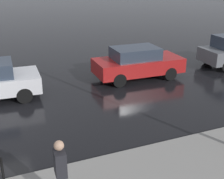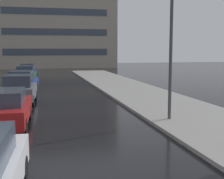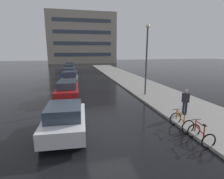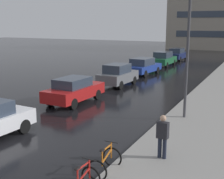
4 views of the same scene
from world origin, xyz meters
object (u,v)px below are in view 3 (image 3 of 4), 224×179
(car_white, at_px, (65,120))
(car_blue, at_px, (69,73))
(pedestrian, at_px, (185,101))
(streetlamp, at_px, (147,53))
(bicycle_second, at_px, (181,122))
(car_green, at_px, (70,68))
(car_red, at_px, (67,90))
(bicycle_nearest, at_px, (201,135))
(car_grey, at_px, (70,79))
(car_navy, at_px, (70,66))

(car_white, distance_m, car_blue, 18.57)
(pedestrian, bearing_deg, streetlamp, 94.72)
(bicycle_second, height_order, car_white, car_white)
(car_green, bearing_deg, car_red, -90.19)
(bicycle_nearest, distance_m, streetlamp, 9.14)
(car_red, bearing_deg, car_blue, 89.71)
(bicycle_nearest, relative_size, car_blue, 0.25)
(car_grey, bearing_deg, car_green, 90.63)
(streetlamp, bearing_deg, car_green, 109.96)
(car_blue, distance_m, pedestrian, 18.97)
(pedestrian, bearing_deg, car_red, 142.22)
(car_white, bearing_deg, car_blue, 89.86)
(car_white, xyz_separation_m, car_green, (0.05, 25.17, 0.02))
(bicycle_second, bearing_deg, pedestrian, 50.89)
(bicycle_second, relative_size, car_red, 0.27)
(bicycle_nearest, xyz_separation_m, streetlamp, (0.96, 8.39, 3.51))
(bicycle_second, bearing_deg, car_red, 128.84)
(pedestrian, bearing_deg, bicycle_nearest, -113.80)
(car_red, relative_size, streetlamp, 0.69)
(bicycle_second, xyz_separation_m, streetlamp, (0.96, 6.94, 3.49))
(car_red, bearing_deg, bicycle_second, -51.16)
(streetlamp, bearing_deg, car_red, 176.13)
(car_blue, bearing_deg, car_red, -90.29)
(car_red, distance_m, car_navy, 24.43)
(bicycle_nearest, bearing_deg, car_navy, 99.99)
(bicycle_nearest, relative_size, streetlamp, 0.17)
(car_white, xyz_separation_m, car_grey, (0.19, 12.67, 0.05))
(car_navy, bearing_deg, car_white, -90.15)
(car_blue, bearing_deg, car_grey, -88.65)
(bicycle_second, height_order, car_navy, car_navy)
(car_navy, height_order, pedestrian, pedestrian)
(car_red, height_order, streetlamp, streetlamp)
(car_green, distance_m, streetlamp, 20.33)
(pedestrian, bearing_deg, car_green, 106.82)
(bicycle_second, distance_m, car_green, 26.49)
(bicycle_nearest, relative_size, car_red, 0.25)
(bicycle_second, relative_size, car_blue, 0.26)
(car_blue, height_order, car_green, car_green)
(car_white, height_order, car_red, car_white)
(car_blue, distance_m, streetlamp, 14.41)
(car_green, distance_m, car_navy, 6.01)
(car_blue, bearing_deg, streetlamp, -60.83)
(car_green, relative_size, streetlamp, 0.69)
(car_red, height_order, car_grey, car_grey)
(car_blue, height_order, pedestrian, pedestrian)
(bicycle_nearest, relative_size, car_grey, 0.29)
(car_white, bearing_deg, car_red, 90.11)
(bicycle_second, xyz_separation_m, car_red, (-5.96, 7.40, 0.40))
(car_white, height_order, pedestrian, pedestrian)
(bicycle_nearest, distance_m, car_blue, 21.51)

